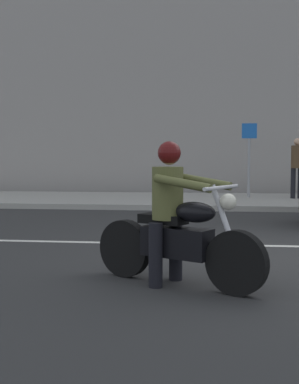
# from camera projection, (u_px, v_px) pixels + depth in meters

# --- Properties ---
(ground_plane) EXTENTS (80.00, 80.00, 0.00)m
(ground_plane) POSITION_uv_depth(u_px,v_px,m) (274.00, 257.00, 7.27)
(ground_plane) COLOR #2C2C2C
(sidewalk_slab) EXTENTS (40.00, 4.40, 0.14)m
(sidewalk_slab) POSITION_uv_depth(u_px,v_px,m) (242.00, 201.00, 15.19)
(sidewalk_slab) COLOR #99968E
(sidewalk_slab) RESTS_ON ground_plane
(lane_marking_stripe) EXTENTS (18.00, 0.14, 0.01)m
(lane_marking_stripe) POSITION_uv_depth(u_px,v_px,m) (223.00, 245.00, 8.25)
(lane_marking_stripe) COLOR silver
(lane_marking_stripe) RESTS_ON ground_plane
(motorcycle_with_rider_olive) EXTENTS (1.88, 1.11, 1.56)m
(motorcycle_with_rider_olive) POSITION_uv_depth(u_px,v_px,m) (176.00, 227.00, 5.68)
(motorcycle_with_rider_olive) COLOR black
(motorcycle_with_rider_olive) RESTS_ON ground_plane
(street_sign_post) EXTENTS (0.44, 0.08, 2.21)m
(street_sign_post) POSITION_uv_depth(u_px,v_px,m) (249.00, 152.00, 15.63)
(street_sign_post) COLOR gray
(street_sign_post) RESTS_ON sidewalk_slab
(pedestrian_bystander) EXTENTS (0.34, 0.34, 1.74)m
(pedestrian_bystander) POSITION_uv_depth(u_px,v_px,m) (297.00, 163.00, 15.22)
(pedestrian_bystander) COLOR black
(pedestrian_bystander) RESTS_ON sidewalk_slab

